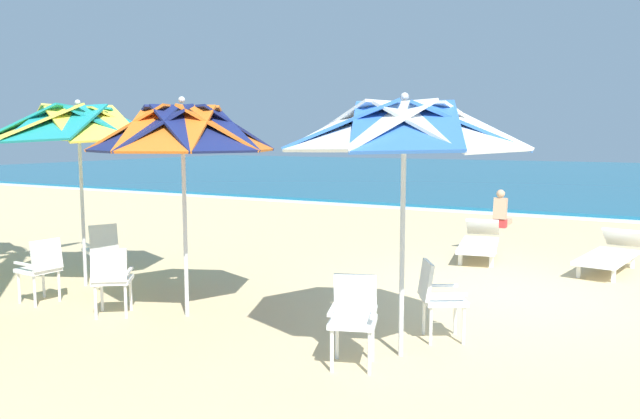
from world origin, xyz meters
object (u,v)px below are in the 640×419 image
Objects in this scene: plastic_chair_3 at (101,247)px; sun_lounger_0 at (610,254)px; beach_umbrella_0 at (404,129)px; beach_umbrella_2 at (79,125)px; plastic_chair_0 at (354,314)px; plastic_chair_2 at (112,277)px; sun_lounger_1 at (479,242)px; beach_umbrella_1 at (183,131)px; plastic_chair_4 at (41,266)px; beachgoer_seated at (501,215)px; plastic_chair_1 at (438,295)px.

plastic_chair_3 is 0.39× the size of sun_lounger_0.
beach_umbrella_0 reaches higher than plastic_chair_3.
beach_umbrella_2 is 8.54m from sun_lounger_0.
plastic_chair_0 is at bearing -126.45° from beach_umbrella_0.
plastic_chair_2 is 2.17m from plastic_chair_3.
sun_lounger_1 is (4.51, 4.99, -2.07)m from beach_umbrella_2.
plastic_chair_0 reaches higher than sun_lounger_0.
plastic_chair_0 is at bearing -10.85° from beach_umbrella_1.
beach_umbrella_1 is (-2.50, 0.48, 1.77)m from plastic_chair_0.
sun_lounger_0 is (1.85, 5.82, -0.22)m from plastic_chair_0.
beach_umbrella_2 is (-2.33, 0.46, 0.09)m from beach_umbrella_1.
beach_umbrella_2 reaches higher than plastic_chair_4.
beach_umbrella_0 is at bearing 6.47° from plastic_chair_2.
beach_umbrella_1 is 2.38m from beach_umbrella_2.
beach_umbrella_1 reaches higher than sun_lounger_0.
beach_umbrella_2 is (-5.16, 0.51, 0.08)m from beach_umbrella_0.
beach_umbrella_0 is 2.83× the size of beachgoer_seated.
plastic_chair_2 is at bearing -30.62° from beach_umbrella_2.
plastic_chair_1 is 1.00× the size of plastic_chair_3.
plastic_chair_1 is 0.32× the size of beach_umbrella_2.
plastic_chair_4 is at bearing -167.28° from beach_umbrella_1.
plastic_chair_3 reaches higher than sun_lounger_1.
beach_umbrella_0 reaches higher than beachgoer_seated.
beach_umbrella_0 is at bearing 53.55° from plastic_chair_0.
beach_umbrella_1 reaches higher than sun_lounger_1.
beach_umbrella_1 reaches higher than plastic_chair_2.
beachgoer_seated reaches higher than plastic_chair_4.
beach_umbrella_0 reaches higher than sun_lounger_0.
plastic_chair_3 is 0.94× the size of beachgoer_seated.
beach_umbrella_1 is at bearing 169.15° from plastic_chair_0.
beachgoer_seated is at bearing 69.53° from plastic_chair_4.
beach_umbrella_1 is 3.17m from plastic_chair_3.
sun_lounger_0 is 2.18m from sun_lounger_1.
plastic_chair_4 is (-4.89, -0.42, -1.78)m from beach_umbrella_0.
plastic_chair_0 is 4.57m from plastic_chair_4.
plastic_chair_1 is 9.00m from beachgoer_seated.
plastic_chair_4 reaches higher than sun_lounger_0.
plastic_chair_2 is at bearing -38.77° from plastic_chair_3.
plastic_chair_0 is 0.39× the size of sun_lounger_0.
sun_lounger_0 is (6.43, 5.81, -0.22)m from plastic_chair_4.
sun_lounger_1 is (-2.18, 0.11, 0.00)m from sun_lounger_0.
plastic_chair_4 is at bearing 179.85° from plastic_chair_0.
plastic_chair_1 is at bearing -106.26° from sun_lounger_0.
beach_umbrella_0 is 3.02× the size of plastic_chair_1.
beachgoer_seated reaches higher than sun_lounger_0.
plastic_chair_1 is 3.91m from plastic_chair_2.
sun_lounger_0 is at bearing 74.11° from beach_umbrella_0.
sun_lounger_0 is at bearing 73.74° from plastic_chair_1.
beachgoer_seated is (-1.32, 8.90, -0.20)m from plastic_chair_1.
beach_umbrella_0 is 2.82m from beach_umbrella_1.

